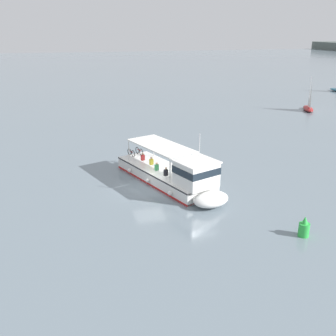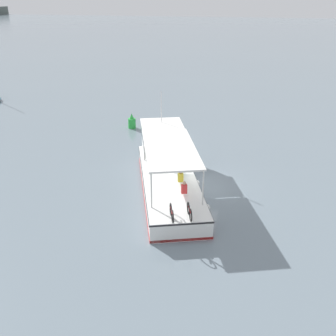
% 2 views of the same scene
% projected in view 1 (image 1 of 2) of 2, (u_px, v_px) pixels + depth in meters
% --- Properties ---
extents(ground_plane, '(400.00, 400.00, 0.00)m').
position_uv_depth(ground_plane, '(149.00, 189.00, 32.65)').
color(ground_plane, slate).
extents(ferry_main, '(12.99, 7.33, 5.32)m').
position_uv_depth(ferry_main, '(175.00, 176.00, 32.69)').
color(ferry_main, white).
rests_on(ferry_main, ground).
extents(sailboat_outer_anchorage, '(4.96, 3.19, 5.40)m').
position_uv_depth(sailboat_outer_anchorage, '(308.00, 107.00, 63.28)').
color(sailboat_outer_anchorage, maroon).
rests_on(sailboat_outer_anchorage, ground).
extents(channel_buoy, '(0.70, 0.70, 1.40)m').
position_uv_depth(channel_buoy, '(304.00, 228.00, 25.05)').
color(channel_buoy, green).
rests_on(channel_buoy, ground).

